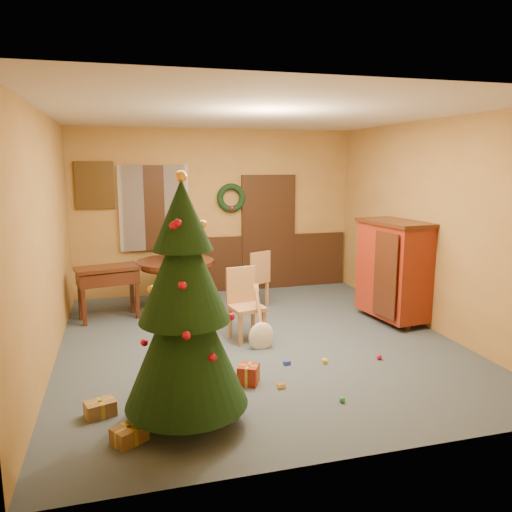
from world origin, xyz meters
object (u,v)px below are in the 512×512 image
object	(u,v)px
dining_table	(176,276)
chair_near	(244,301)
christmas_tree	(185,309)
sideboard	(393,268)
writing_desk	(108,280)

from	to	relation	value
dining_table	chair_near	world-z (taller)	chair_near
christmas_tree	sideboard	xyz separation A→B (m)	(3.32, 2.19, -0.27)
writing_desk	christmas_tree	bearing A→B (deg)	-77.90
dining_table	chair_near	bearing A→B (deg)	-63.67
dining_table	christmas_tree	world-z (taller)	christmas_tree
dining_table	writing_desk	bearing A→B (deg)	-171.71
chair_near	sideboard	bearing A→B (deg)	4.19
chair_near	christmas_tree	world-z (taller)	christmas_tree
chair_near	writing_desk	world-z (taller)	chair_near
sideboard	christmas_tree	bearing A→B (deg)	-146.60
christmas_tree	writing_desk	world-z (taller)	christmas_tree
dining_table	writing_desk	size ratio (longest dim) A/B	1.21
christmas_tree	writing_desk	distance (m)	3.47
sideboard	writing_desk	bearing A→B (deg)	163.86
christmas_tree	chair_near	bearing A→B (deg)	62.96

